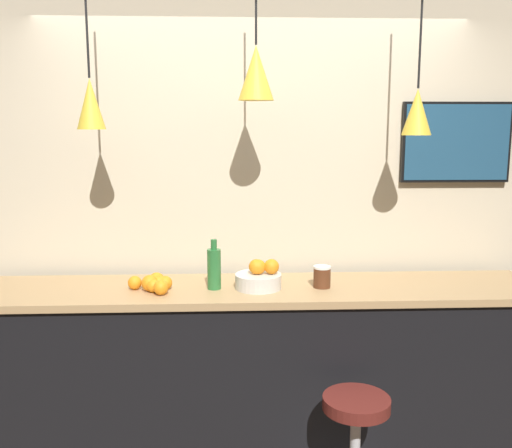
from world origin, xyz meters
name	(u,v)px	position (x,y,z in m)	size (l,w,h in m)	color
back_wall	(253,199)	(0.00, 1.02, 1.45)	(8.00, 0.06, 2.90)	beige
service_counter	(256,373)	(0.00, 0.61, 0.51)	(3.14, 0.59, 1.01)	black
bar_stool	(355,446)	(0.45, 0.07, 0.37)	(0.43, 0.43, 0.62)	#B7B7BC
fruit_bowl	(259,278)	(0.02, 0.58, 1.07)	(0.25, 0.25, 0.16)	beige
orange_pile	(154,283)	(-0.55, 0.56, 1.05)	(0.24, 0.21, 0.09)	orange
juice_bottle	(214,268)	(-0.23, 0.58, 1.13)	(0.07, 0.07, 0.27)	#286B33
spread_jar	(322,277)	(0.36, 0.58, 1.07)	(0.10, 0.10, 0.12)	#562D19
pendant_lamp_left	(90,103)	(-0.85, 0.61, 2.00)	(0.15, 0.15, 0.93)	black
pendant_lamp_middle	(256,72)	(0.00, 0.61, 2.16)	(0.19, 0.19, 0.79)	black
pendant_lamp_right	(417,111)	(0.85, 0.61, 1.97)	(0.16, 0.16, 0.97)	black
mounted_tv	(456,142)	(1.22, 0.96, 1.79)	(0.66, 0.04, 0.48)	black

